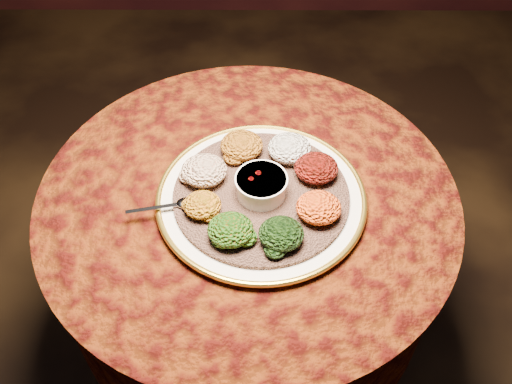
{
  "coord_description": "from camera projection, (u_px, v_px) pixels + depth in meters",
  "views": [
    {
      "loc": [
        0.02,
        -0.85,
        1.71
      ],
      "look_at": [
        0.02,
        -0.02,
        0.76
      ],
      "focal_mm": 40.0,
      "sensor_mm": 36.0,
      "label": 1
    }
  ],
  "objects": [
    {
      "name": "platter",
      "position": [
        261.0,
        198.0,
        1.27
      ],
      "size": [
        0.56,
        0.56,
        0.02
      ],
      "rotation": [
        0.0,
        0.0,
        0.3
      ],
      "color": "silver",
      "rests_on": "table"
    },
    {
      "name": "stew_bowl",
      "position": [
        261.0,
        185.0,
        1.24
      ],
      "size": [
        0.12,
        0.12,
        0.05
      ],
      "color": "white",
      "rests_on": "injera"
    },
    {
      "name": "injera",
      "position": [
        261.0,
        195.0,
        1.26
      ],
      "size": [
        0.51,
        0.51,
        0.01
      ],
      "primitive_type": "cylinder",
      "rotation": [
        0.0,
        0.0,
        -0.39
      ],
      "color": "brown",
      "rests_on": "platter"
    },
    {
      "name": "portion_ayib",
      "position": [
        289.0,
        148.0,
        1.32
      ],
      "size": [
        0.1,
        0.1,
        0.05
      ],
      "primitive_type": "ellipsoid",
      "color": "silver",
      "rests_on": "injera"
    },
    {
      "name": "portion_kitfo",
      "position": [
        316.0,
        168.0,
        1.27
      ],
      "size": [
        0.1,
        0.09,
        0.05
      ],
      "primitive_type": "ellipsoid",
      "color": "black",
      "rests_on": "injera"
    },
    {
      "name": "table",
      "position": [
        248.0,
        240.0,
        1.43
      ],
      "size": [
        0.96,
        0.96,
        0.73
      ],
      "color": "black",
      "rests_on": "ground"
    },
    {
      "name": "portion_timatim",
      "position": [
        204.0,
        170.0,
        1.27
      ],
      "size": [
        0.1,
        0.1,
        0.05
      ],
      "primitive_type": "ellipsoid",
      "color": "maroon",
      "rests_on": "injera"
    },
    {
      "name": "portion_gomen",
      "position": [
        281.0,
        234.0,
        1.15
      ],
      "size": [
        0.09,
        0.09,
        0.04
      ],
      "primitive_type": "ellipsoid",
      "color": "black",
      "rests_on": "injera"
    },
    {
      "name": "portion_mixveg",
      "position": [
        230.0,
        230.0,
        1.16
      ],
      "size": [
        0.1,
        0.09,
        0.05
      ],
      "primitive_type": "ellipsoid",
      "color": "#953709",
      "rests_on": "injera"
    },
    {
      "name": "portion_shiro",
      "position": [
        242.0,
        145.0,
        1.32
      ],
      "size": [
        0.1,
        0.09,
        0.05
      ],
      "primitive_type": "ellipsoid",
      "color": "#A05613",
      "rests_on": "injera"
    },
    {
      "name": "spoon",
      "position": [
        181.0,
        204.0,
        1.23
      ],
      "size": [
        0.15,
        0.05,
        0.01
      ],
      "rotation": [
        0.0,
        0.0,
        -2.94
      ],
      "color": "silver",
      "rests_on": "injera"
    },
    {
      "name": "portion_tikil",
      "position": [
        319.0,
        208.0,
        1.2
      ],
      "size": [
        0.1,
        0.09,
        0.05
      ],
      "primitive_type": "ellipsoid",
      "color": "#B1610E",
      "rests_on": "injera"
    },
    {
      "name": "portion_kik",
      "position": [
        202.0,
        205.0,
        1.21
      ],
      "size": [
        0.08,
        0.08,
        0.04
      ],
      "primitive_type": "ellipsoid",
      "color": "#B86310",
      "rests_on": "injera"
    }
  ]
}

